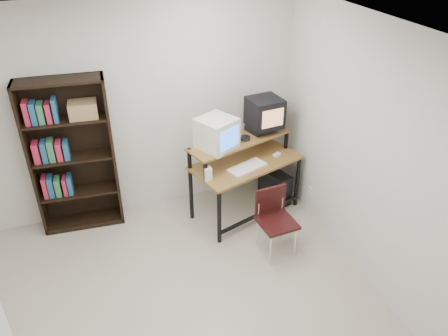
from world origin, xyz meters
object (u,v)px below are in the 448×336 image
object	(u,v)px
bookshelf	(72,155)
computer_desk	(245,163)
school_chair	(275,215)
crt_tv	(265,113)
pc_tower	(275,186)
crt_monitor	(217,134)

from	to	relation	value
bookshelf	computer_desk	bearing A→B (deg)	-8.66
school_chair	bookshelf	xyz separation A→B (m)	(-2.00, 1.21, 0.48)
school_chair	bookshelf	size ratio (longest dim) A/B	0.41
crt_tv	school_chair	size ratio (longest dim) A/B	0.56
crt_tv	pc_tower	world-z (taller)	crt_tv
pc_tower	crt_monitor	bearing A→B (deg)	168.84
computer_desk	bookshelf	xyz separation A→B (m)	(-1.95, 0.42, 0.25)
computer_desk	crt_tv	size ratio (longest dim) A/B	3.44
computer_desk	bookshelf	bearing A→B (deg)	149.57
bookshelf	pc_tower	bearing A→B (deg)	-4.15
crt_monitor	school_chair	size ratio (longest dim) A/B	0.69
pc_tower	school_chair	bearing A→B (deg)	-132.84
crt_tv	bookshelf	size ratio (longest dim) A/B	0.23
pc_tower	bookshelf	world-z (taller)	bookshelf
crt_tv	bookshelf	xyz separation A→B (m)	(-2.27, 0.20, -0.28)
computer_desk	pc_tower	xyz separation A→B (m)	(0.47, 0.10, -0.49)
crt_monitor	computer_desk	bearing A→B (deg)	-29.62
bookshelf	crt_tv	bearing A→B (deg)	-1.65
crt_monitor	pc_tower	xyz separation A→B (m)	(0.82, 0.09, -0.94)
computer_desk	crt_monitor	xyz separation A→B (m)	(-0.35, 0.00, 0.45)
school_chair	bookshelf	bearing A→B (deg)	144.16
computer_desk	pc_tower	size ratio (longest dim) A/B	3.24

